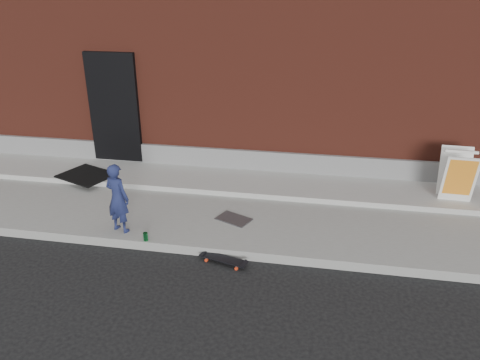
% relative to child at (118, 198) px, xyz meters
% --- Properties ---
extents(ground, '(80.00, 80.00, 0.00)m').
position_rel_child_xyz_m(ground, '(1.43, -0.29, -0.72)').
color(ground, black).
rests_on(ground, ground).
extents(sidewalk, '(20.00, 3.00, 0.15)m').
position_rel_child_xyz_m(sidewalk, '(1.43, 1.21, -0.64)').
color(sidewalk, gray).
rests_on(sidewalk, ground).
extents(apron, '(20.00, 1.20, 0.10)m').
position_rel_child_xyz_m(apron, '(1.43, 2.11, -0.52)').
color(apron, gray).
rests_on(apron, sidewalk).
extents(building, '(20.00, 8.10, 5.00)m').
position_rel_child_xyz_m(building, '(1.43, 6.71, 1.78)').
color(building, '#5C2419').
rests_on(building, ground).
extents(child, '(0.48, 0.39, 1.14)m').
position_rel_child_xyz_m(child, '(0.00, 0.00, 0.00)').
color(child, '#1A214B').
rests_on(child, sidewalk).
extents(skateboard, '(0.74, 0.37, 0.08)m').
position_rel_child_xyz_m(skateboard, '(1.76, -0.41, -0.65)').
color(skateboard, red).
rests_on(skateboard, ground).
extents(pizza_sign, '(0.57, 0.66, 0.90)m').
position_rel_child_xyz_m(pizza_sign, '(5.44, 1.95, -0.02)').
color(pizza_sign, silver).
rests_on(pizza_sign, apron).
extents(soda_can, '(0.08, 0.08, 0.13)m').
position_rel_child_xyz_m(soda_can, '(0.51, -0.24, -0.50)').
color(soda_can, '#187935').
rests_on(soda_can, sidewalk).
extents(doormat, '(1.21, 1.10, 0.03)m').
position_rel_child_xyz_m(doormat, '(-1.47, 1.74, -0.45)').
color(doormat, black).
rests_on(doormat, apron).
extents(utility_plate, '(0.65, 0.55, 0.02)m').
position_rel_child_xyz_m(utility_plate, '(1.71, 0.67, -0.56)').
color(utility_plate, '#4A4B4F').
rests_on(utility_plate, sidewalk).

